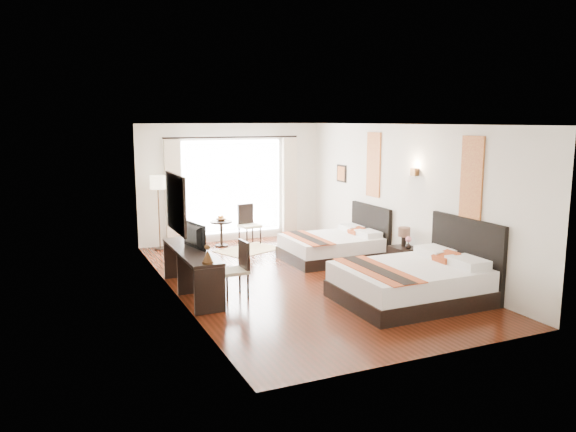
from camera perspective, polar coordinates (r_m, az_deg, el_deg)
name	(u,v)px	position (r m, az deg, el deg)	size (l,w,h in m)	color
floor	(298,279)	(10.33, 1.05, -6.47)	(4.50, 7.50, 0.01)	#341509
ceiling	(299,125)	(9.92, 1.10, 9.23)	(4.50, 7.50, 0.02)	white
wall_headboard	(403,197)	(11.16, 11.58, 1.93)	(0.01, 7.50, 2.80)	silver
wall_desk	(174,212)	(9.31, -11.53, 0.42)	(0.01, 7.50, 2.80)	silver
wall_window	(232,183)	(13.49, -5.70, 3.39)	(4.50, 0.01, 2.80)	silver
wall_entry	(432,246)	(6.88, 14.44, -2.95)	(4.50, 0.01, 2.80)	silver
window_glass	(232,187)	(13.49, -5.67, 2.96)	(2.40, 0.02, 2.20)	white
sheer_curtain	(233,187)	(13.43, -5.59, 2.93)	(2.30, 0.02, 2.10)	white
drape_left	(173,191)	(13.01, -11.60, 2.48)	(0.35, 0.14, 2.35)	#B7AC8E
drape_right	(289,185)	(13.92, 0.14, 3.13)	(0.35, 0.14, 2.35)	#B7AC8E
art_panel_near	(472,178)	(9.63, 18.16, 3.73)	(0.03, 0.50, 1.35)	maroon
art_panel_far	(373,165)	(11.96, 8.68, 5.17)	(0.03, 0.50, 1.35)	maroon
wall_sconce	(415,172)	(10.74, 12.73, 4.38)	(0.10, 0.14, 0.14)	#422C17
mirror_frame	(176,203)	(9.25, -11.34, 1.30)	(0.04, 1.25, 0.95)	black
mirror_glass	(177,203)	(9.25, -11.19, 1.31)	(0.01, 1.12, 0.82)	white
bed_near	(415,281)	(9.26, 12.74, -6.46)	(2.26, 1.77, 1.28)	black
bed_far	(335,246)	(11.75, 4.77, -3.05)	(1.95, 1.52, 1.09)	black
nightstand	(404,260)	(10.92, 11.73, -4.39)	(0.42, 0.52, 0.50)	black
table_lamp	(404,233)	(10.88, 11.71, -1.75)	(0.23, 0.23, 0.37)	black
vase	(408,246)	(10.72, 12.13, -2.96)	(0.12, 0.12, 0.12)	black
console_desk	(192,272)	(9.54, -9.76, -5.60)	(0.50, 2.20, 0.76)	black
television	(190,236)	(9.50, -9.89, -1.98)	(0.75, 0.10, 0.43)	black
bronze_figurine	(208,255)	(8.47, -8.17, -3.96)	(0.17, 0.17, 0.26)	#422C17
desk_chair	(235,280)	(9.33, -5.43, -6.47)	(0.45, 0.45, 0.92)	beige
floor_lamp	(158,187)	(12.74, -13.08, 2.86)	(0.34, 0.34, 1.67)	black
side_table	(221,234)	(13.03, -6.78, -1.78)	(0.51, 0.51, 0.59)	black
fruit_bowl	(221,220)	(13.01, -6.82, -0.36)	(0.23, 0.23, 0.06)	#412917
window_chair	(249,232)	(13.21, -3.95, -1.63)	(0.50, 0.50, 0.93)	beige
jute_rug	(249,250)	(12.64, -4.02, -3.43)	(1.35, 0.92, 0.01)	tan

